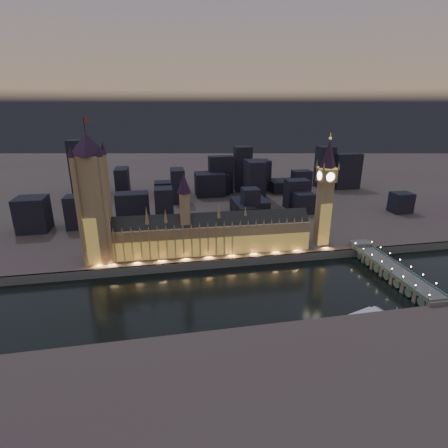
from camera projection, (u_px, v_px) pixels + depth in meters
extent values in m
plane|color=black|center=(230.00, 289.00, 288.80)|extent=(2000.00, 2000.00, 0.00)
cube|color=#4C3639|center=(183.00, 170.00, 770.10)|extent=(2000.00, 960.00, 8.00)
cube|color=#4F4F52|center=(221.00, 264.00, 325.53)|extent=(2000.00, 2.50, 8.00)
cube|color=#95734A|center=(207.00, 238.00, 337.23)|extent=(200.45, 25.16, 28.00)
cube|color=#B7973F|center=(208.00, 247.00, 329.36)|extent=(200.00, 0.50, 18.00)
cube|color=black|center=(206.00, 222.00, 331.62)|extent=(200.35, 21.42, 16.26)
cube|color=#95734A|center=(185.00, 210.00, 323.87)|extent=(9.00, 9.00, 32.00)
cone|color=#291728|center=(184.00, 183.00, 315.63)|extent=(13.00, 13.00, 18.00)
cube|color=#95734A|center=(97.00, 250.00, 310.08)|extent=(1.20, 1.20, 28.00)
cone|color=#95734A|center=(95.00, 232.00, 305.03)|extent=(2.00, 2.00, 6.00)
cube|color=#95734A|center=(106.00, 250.00, 311.41)|extent=(1.20, 1.20, 28.00)
cone|color=#95734A|center=(104.00, 231.00, 306.36)|extent=(2.00, 2.00, 6.00)
cube|color=#95734A|center=(115.00, 249.00, 312.74)|extent=(1.20, 1.20, 28.00)
cone|color=#95734A|center=(113.00, 231.00, 307.69)|extent=(2.00, 2.00, 6.00)
cube|color=#95734A|center=(124.00, 248.00, 314.07)|extent=(1.20, 1.20, 28.00)
cone|color=#95734A|center=(122.00, 230.00, 309.02)|extent=(2.00, 2.00, 6.00)
cube|color=#95734A|center=(132.00, 248.00, 315.40)|extent=(1.20, 1.20, 28.00)
cone|color=#95734A|center=(131.00, 230.00, 310.36)|extent=(2.00, 2.00, 6.00)
cube|color=#95734A|center=(141.00, 247.00, 316.74)|extent=(1.20, 1.20, 28.00)
cone|color=#95734A|center=(140.00, 229.00, 311.69)|extent=(2.00, 2.00, 6.00)
cube|color=#95734A|center=(150.00, 246.00, 318.07)|extent=(1.20, 1.20, 28.00)
cone|color=#95734A|center=(148.00, 229.00, 313.02)|extent=(2.00, 2.00, 6.00)
cube|color=#95734A|center=(158.00, 246.00, 319.40)|extent=(1.20, 1.20, 28.00)
cone|color=#95734A|center=(157.00, 228.00, 314.35)|extent=(2.00, 2.00, 6.00)
cube|color=#95734A|center=(167.00, 245.00, 320.73)|extent=(1.20, 1.20, 28.00)
cone|color=#95734A|center=(166.00, 228.00, 315.68)|extent=(2.00, 2.00, 6.00)
cube|color=#95734A|center=(175.00, 245.00, 322.06)|extent=(1.20, 1.20, 28.00)
cone|color=#95734A|center=(174.00, 227.00, 317.01)|extent=(2.00, 2.00, 6.00)
cube|color=#95734A|center=(184.00, 244.00, 323.39)|extent=(1.20, 1.20, 28.00)
cone|color=#95734A|center=(183.00, 227.00, 318.35)|extent=(2.00, 2.00, 6.00)
cube|color=#95734A|center=(192.00, 243.00, 324.73)|extent=(1.20, 1.20, 28.00)
cone|color=#95734A|center=(191.00, 226.00, 319.68)|extent=(2.00, 2.00, 6.00)
cube|color=#95734A|center=(200.00, 243.00, 326.06)|extent=(1.20, 1.20, 28.00)
cone|color=#95734A|center=(200.00, 226.00, 321.01)|extent=(2.00, 2.00, 6.00)
cube|color=#95734A|center=(208.00, 242.00, 327.39)|extent=(1.20, 1.20, 28.00)
cone|color=#95734A|center=(208.00, 225.00, 322.34)|extent=(2.00, 2.00, 6.00)
cube|color=#95734A|center=(216.00, 242.00, 328.72)|extent=(1.20, 1.20, 28.00)
cone|color=#95734A|center=(216.00, 225.00, 323.67)|extent=(2.00, 2.00, 6.00)
cube|color=#95734A|center=(224.00, 241.00, 330.05)|extent=(1.20, 1.20, 28.00)
cone|color=#95734A|center=(224.00, 224.00, 325.00)|extent=(2.00, 2.00, 6.00)
cube|color=#95734A|center=(232.00, 241.00, 331.38)|extent=(1.20, 1.20, 28.00)
cone|color=#95734A|center=(232.00, 224.00, 326.34)|extent=(2.00, 2.00, 6.00)
cube|color=#95734A|center=(240.00, 240.00, 332.71)|extent=(1.20, 1.20, 28.00)
cone|color=#95734A|center=(240.00, 223.00, 327.67)|extent=(2.00, 2.00, 6.00)
cube|color=#95734A|center=(248.00, 240.00, 334.05)|extent=(1.20, 1.20, 28.00)
cone|color=#95734A|center=(248.00, 223.00, 329.00)|extent=(2.00, 2.00, 6.00)
cube|color=#95734A|center=(256.00, 239.00, 335.38)|extent=(1.20, 1.20, 28.00)
cone|color=#95734A|center=(256.00, 222.00, 330.33)|extent=(2.00, 2.00, 6.00)
cube|color=#95734A|center=(263.00, 238.00, 336.71)|extent=(1.20, 1.20, 28.00)
cone|color=#95734A|center=(264.00, 222.00, 331.66)|extent=(2.00, 2.00, 6.00)
cube|color=#95734A|center=(271.00, 238.00, 338.04)|extent=(1.20, 1.20, 28.00)
cone|color=#95734A|center=(272.00, 221.00, 332.99)|extent=(2.00, 2.00, 6.00)
cube|color=#95734A|center=(279.00, 237.00, 339.37)|extent=(1.20, 1.20, 28.00)
cone|color=#95734A|center=(279.00, 221.00, 334.33)|extent=(2.00, 2.00, 6.00)
cube|color=#95734A|center=(286.00, 237.00, 340.70)|extent=(1.20, 1.20, 28.00)
cone|color=#95734A|center=(287.00, 220.00, 335.66)|extent=(2.00, 2.00, 6.00)
cube|color=#95734A|center=(294.00, 236.00, 342.04)|extent=(1.20, 1.20, 28.00)
cone|color=#95734A|center=(295.00, 220.00, 336.99)|extent=(2.00, 2.00, 6.00)
cube|color=#95734A|center=(301.00, 236.00, 343.37)|extent=(1.20, 1.20, 28.00)
cone|color=#95734A|center=(302.00, 219.00, 338.32)|extent=(2.00, 2.00, 6.00)
cube|color=#95734A|center=(308.00, 235.00, 344.70)|extent=(1.20, 1.20, 28.00)
cone|color=#95734A|center=(310.00, 219.00, 339.65)|extent=(2.00, 2.00, 6.00)
cone|color=#95734A|center=(147.00, 215.00, 318.80)|extent=(4.40, 4.40, 18.00)
cone|color=#95734A|center=(165.00, 216.00, 322.41)|extent=(4.40, 4.40, 14.00)
cone|color=#95734A|center=(219.00, 212.00, 330.73)|extent=(4.40, 4.40, 16.00)
cone|color=#95734A|center=(245.00, 212.00, 335.89)|extent=(4.40, 4.40, 12.00)
cube|color=#95734A|center=(95.00, 210.00, 308.80)|extent=(25.15, 25.15, 96.26)
cube|color=#B7973F|center=(97.00, 242.00, 307.02)|extent=(22.00, 0.50, 44.00)
cone|color=#291728|center=(87.00, 144.00, 289.96)|extent=(31.68, 31.68, 18.00)
cylinder|color=black|center=(84.00, 126.00, 285.02)|extent=(0.50, 0.50, 12.00)
cube|color=red|center=(86.00, 120.00, 283.92)|extent=(4.00, 0.15, 2.50)
cylinder|color=#95734A|center=(79.00, 214.00, 296.68)|extent=(4.40, 4.40, 96.26)
cone|color=#291728|center=(70.00, 151.00, 279.17)|extent=(5.20, 5.20, 10.00)
cylinder|color=#95734A|center=(84.00, 207.00, 317.10)|extent=(4.40, 4.40, 96.26)
cone|color=#291728|center=(76.00, 148.00, 299.59)|extent=(5.20, 5.20, 10.00)
cylinder|color=#95734A|center=(106.00, 213.00, 300.49)|extent=(4.40, 4.40, 96.26)
cone|color=#291728|center=(99.00, 150.00, 282.98)|extent=(5.20, 5.20, 10.00)
cylinder|color=#95734A|center=(109.00, 206.00, 320.91)|extent=(4.40, 4.40, 96.26)
cone|color=#291728|center=(103.00, 147.00, 303.40)|extent=(5.20, 5.20, 10.00)
cube|color=#95734A|center=(323.00, 213.00, 351.75)|extent=(12.90, 12.90, 64.65)
cube|color=#B7973F|center=(325.00, 225.00, 349.40)|extent=(12.00, 0.50, 44.00)
cube|color=#95734A|center=(327.00, 175.00, 338.96)|extent=(15.00, 15.00, 12.97)
cube|color=#F2C64C|center=(327.00, 168.00, 336.62)|extent=(15.75, 15.75, 1.20)
cone|color=#291728|center=(329.00, 154.00, 332.14)|extent=(18.00, 18.00, 26.00)
sphere|color=#F2C64C|center=(330.00, 138.00, 327.36)|extent=(2.80, 2.80, 2.80)
cylinder|color=#F2C64C|center=(331.00, 136.00, 326.53)|extent=(0.40, 0.40, 5.00)
cylinder|color=#FFF2BF|center=(330.00, 177.00, 331.76)|extent=(8.40, 0.50, 8.40)
cylinder|color=#FFF2BF|center=(323.00, 174.00, 346.15)|extent=(8.40, 0.50, 8.40)
cylinder|color=#FFF2BF|center=(319.00, 176.00, 337.61)|extent=(0.50, 8.40, 8.40)
cylinder|color=#FFF2BF|center=(334.00, 175.00, 340.30)|extent=(0.50, 8.40, 8.40)
cone|color=#95734A|center=(324.00, 166.00, 327.24)|extent=(2.60, 2.60, 8.00)
cone|color=#95734A|center=(317.00, 164.00, 341.16)|extent=(2.60, 2.60, 8.00)
cone|color=#95734A|center=(339.00, 166.00, 329.84)|extent=(2.60, 2.60, 8.00)
cone|color=#95734A|center=(331.00, 163.00, 343.76)|extent=(2.60, 2.60, 8.00)
cube|color=#4F4F52|center=(395.00, 270.00, 301.20)|extent=(18.68, 100.00, 1.60)
cube|color=#2D5753|center=(386.00, 269.00, 299.19)|extent=(0.80, 100.00, 1.60)
cube|color=#2D5753|center=(405.00, 268.00, 302.29)|extent=(0.80, 100.00, 1.60)
cube|color=#4F4F52|center=(360.00, 246.00, 352.49)|extent=(18.68, 12.00, 9.50)
cube|color=#4F4F52|center=(437.00, 306.00, 256.49)|extent=(16.82, 4.00, 9.50)
cylinder|color=black|center=(429.00, 298.00, 252.19)|extent=(0.30, 0.30, 4.40)
sphere|color=#FFD88C|center=(429.00, 295.00, 251.43)|extent=(1.00, 1.00, 1.00)
cube|color=#4F4F52|center=(423.00, 296.00, 269.75)|extent=(16.82, 4.00, 9.50)
cylinder|color=black|center=(415.00, 288.00, 265.45)|extent=(0.30, 0.30, 4.40)
sphere|color=#FFD88C|center=(416.00, 285.00, 264.69)|extent=(1.00, 1.00, 1.00)
cylinder|color=black|center=(436.00, 286.00, 268.55)|extent=(0.30, 0.30, 4.40)
sphere|color=#FFD88C|center=(436.00, 283.00, 267.79)|extent=(1.00, 1.00, 1.00)
cube|color=#4F4F52|center=(411.00, 287.00, 283.01)|extent=(16.82, 4.00, 9.50)
cylinder|color=black|center=(403.00, 279.00, 278.71)|extent=(0.30, 0.30, 4.40)
sphere|color=#FFD88C|center=(403.00, 277.00, 277.95)|extent=(1.00, 1.00, 1.00)
cylinder|color=black|center=(423.00, 277.00, 281.80)|extent=(0.30, 0.30, 4.40)
sphere|color=#FFD88C|center=(423.00, 275.00, 281.05)|extent=(1.00, 1.00, 1.00)
cube|color=#4F4F52|center=(399.00, 279.00, 296.27)|extent=(16.82, 4.00, 9.50)
cylinder|color=black|center=(392.00, 271.00, 291.97)|extent=(0.30, 0.30, 4.40)
sphere|color=#FFD88C|center=(392.00, 269.00, 291.21)|extent=(1.00, 1.00, 1.00)
cylinder|color=black|center=(411.00, 269.00, 295.06)|extent=(0.30, 0.30, 4.40)
sphere|color=#FFD88C|center=(411.00, 267.00, 294.30)|extent=(1.00, 1.00, 1.00)
cube|color=#4F4F52|center=(389.00, 271.00, 309.53)|extent=(16.82, 4.00, 9.50)
cylinder|color=black|center=(381.00, 264.00, 305.23)|extent=(0.30, 0.30, 4.40)
sphere|color=#FFD88C|center=(382.00, 261.00, 304.47)|extent=(1.00, 1.00, 1.00)
cylinder|color=black|center=(400.00, 262.00, 308.32)|extent=(0.30, 0.30, 4.40)
sphere|color=#FFD88C|center=(400.00, 260.00, 307.56)|extent=(1.00, 1.00, 1.00)
cube|color=#4F4F52|center=(379.00, 265.00, 322.78)|extent=(16.82, 4.00, 9.50)
cylinder|color=black|center=(372.00, 257.00, 318.48)|extent=(0.30, 0.30, 4.40)
sphere|color=#FFD88C|center=(372.00, 255.00, 317.73)|extent=(1.00, 1.00, 1.00)
cylinder|color=black|center=(390.00, 256.00, 321.58)|extent=(0.30, 0.30, 4.40)
sphere|color=#FFD88C|center=(390.00, 253.00, 320.82)|extent=(1.00, 1.00, 1.00)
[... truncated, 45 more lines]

